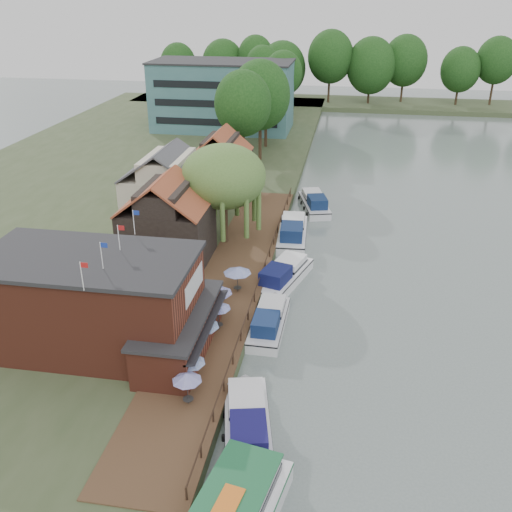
# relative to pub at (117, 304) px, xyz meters

# --- Properties ---
(ground) EXTENTS (260.00, 260.00, 0.00)m
(ground) POSITION_rel_pub_xyz_m (14.00, 1.00, -4.65)
(ground) COLOR slate
(ground) RESTS_ON ground
(land_bank) EXTENTS (50.00, 140.00, 1.00)m
(land_bank) POSITION_rel_pub_xyz_m (-16.00, 36.00, -4.15)
(land_bank) COLOR #384728
(land_bank) RESTS_ON ground
(quay_deck) EXTENTS (6.00, 50.00, 0.10)m
(quay_deck) POSITION_rel_pub_xyz_m (6.00, 11.00, -3.60)
(quay_deck) COLOR #47301E
(quay_deck) RESTS_ON land_bank
(quay_rail) EXTENTS (0.20, 49.00, 1.00)m
(quay_rail) POSITION_rel_pub_xyz_m (8.70, 11.50, -3.15)
(quay_rail) COLOR black
(quay_rail) RESTS_ON land_bank
(pub) EXTENTS (20.00, 11.00, 7.30)m
(pub) POSITION_rel_pub_xyz_m (0.00, 0.00, 0.00)
(pub) COLOR maroon
(pub) RESTS_ON land_bank
(hotel_block) EXTENTS (25.40, 12.40, 12.30)m
(hotel_block) POSITION_rel_pub_xyz_m (-8.00, 71.00, 2.50)
(hotel_block) COLOR #38666B
(hotel_block) RESTS_ON land_bank
(cottage_a) EXTENTS (8.60, 7.60, 8.50)m
(cottage_a) POSITION_rel_pub_xyz_m (-1.00, 15.00, 0.60)
(cottage_a) COLOR black
(cottage_a) RESTS_ON land_bank
(cottage_b) EXTENTS (9.60, 8.60, 8.50)m
(cottage_b) POSITION_rel_pub_xyz_m (-4.00, 25.00, 0.60)
(cottage_b) COLOR beige
(cottage_b) RESTS_ON land_bank
(cottage_c) EXTENTS (7.60, 7.60, 8.50)m
(cottage_c) POSITION_rel_pub_xyz_m (0.00, 34.00, 0.60)
(cottage_c) COLOR black
(cottage_c) RESTS_ON land_bank
(willow) EXTENTS (8.60, 8.60, 10.43)m
(willow) POSITION_rel_pub_xyz_m (3.50, 20.00, 1.56)
(willow) COLOR #476B2D
(willow) RESTS_ON land_bank
(umbrella_0) EXTENTS (1.94, 1.94, 2.38)m
(umbrella_0) POSITION_rel_pub_xyz_m (6.72, -5.61, -2.36)
(umbrella_0) COLOR navy
(umbrella_0) RESTS_ON quay_deck
(umbrella_1) EXTENTS (2.04, 2.04, 2.38)m
(umbrella_1) POSITION_rel_pub_xyz_m (6.42, -3.77, -2.36)
(umbrella_1) COLOR navy
(umbrella_1) RESTS_ON quay_deck
(umbrella_2) EXTENTS (2.41, 2.41, 2.38)m
(umbrella_2) POSITION_rel_pub_xyz_m (6.14, 0.68, -2.36)
(umbrella_2) COLOR #1B4998
(umbrella_2) RESTS_ON quay_deck
(umbrella_3) EXTENTS (2.01, 2.01, 2.38)m
(umbrella_3) POSITION_rel_pub_xyz_m (6.64, 3.38, -2.36)
(umbrella_3) COLOR #1B2A98
(umbrella_3) RESTS_ON quay_deck
(umbrella_4) EXTENTS (2.39, 2.39, 2.38)m
(umbrella_4) POSITION_rel_pub_xyz_m (6.08, 5.77, -2.36)
(umbrella_4) COLOR navy
(umbrella_4) RESTS_ON quay_deck
(umbrella_5) EXTENTS (2.46, 2.46, 2.38)m
(umbrella_5) POSITION_rel_pub_xyz_m (6.94, 9.53, -2.36)
(umbrella_5) COLOR #1B3197
(umbrella_5) RESTS_ON quay_deck
(cruiser_0) EXTENTS (5.25, 10.28, 2.38)m
(cruiser_0) POSITION_rel_pub_xyz_m (10.76, -6.55, -3.46)
(cruiser_0) COLOR silver
(cruiser_0) RESTS_ON ground
(cruiser_1) EXTENTS (3.01, 9.03, 2.14)m
(cruiser_1) POSITION_rel_pub_xyz_m (10.31, 5.62, -3.58)
(cruiser_1) COLOR silver
(cruiser_1) RESTS_ON ground
(cruiser_2) EXTENTS (5.80, 10.25, 2.36)m
(cruiser_2) POSITION_rel_pub_xyz_m (10.51, 13.68, -3.47)
(cruiser_2) COLOR white
(cruiser_2) RESTS_ON ground
(cruiser_3) EXTENTS (3.95, 10.57, 2.54)m
(cruiser_3) POSITION_rel_pub_xyz_m (10.23, 23.89, -3.38)
(cruiser_3) COLOR white
(cruiser_3) RESTS_ON ground
(cruiser_4) EXTENTS (5.44, 9.92, 2.27)m
(cruiser_4) POSITION_rel_pub_xyz_m (11.89, 33.84, -3.51)
(cruiser_4) COLOR silver
(cruiser_4) RESTS_ON ground
(swan) EXTENTS (0.44, 0.44, 0.44)m
(swan) POSITION_rel_pub_xyz_m (11.52, -10.43, -4.43)
(swan) COLOR white
(swan) RESTS_ON ground
(bank_tree_0) EXTENTS (7.81, 7.81, 14.42)m
(bank_tree_0) POSITION_rel_pub_xyz_m (0.99, 43.83, 3.56)
(bank_tree_0) COLOR #143811
(bank_tree_0) RESTS_ON land_bank
(bank_tree_1) EXTENTS (8.95, 8.95, 14.93)m
(bank_tree_1) POSITION_rel_pub_xyz_m (2.12, 51.56, 3.81)
(bank_tree_1) COLOR #143811
(bank_tree_1) RESTS_ON land_bank
(bank_tree_2) EXTENTS (7.08, 7.08, 11.33)m
(bank_tree_2) POSITION_rel_pub_xyz_m (1.77, 59.53, 2.01)
(bank_tree_2) COLOR #143811
(bank_tree_2) RESTS_ON land_bank
(bank_tree_3) EXTENTS (7.36, 7.36, 13.52)m
(bank_tree_3) POSITION_rel_pub_xyz_m (2.14, 78.82, 3.11)
(bank_tree_3) COLOR #143811
(bank_tree_3) RESTS_ON land_bank
(bank_tree_4) EXTENTS (7.15, 7.15, 13.44)m
(bank_tree_4) POSITION_rel_pub_xyz_m (-3.39, 88.72, 3.07)
(bank_tree_4) COLOR #143811
(bank_tree_4) RESTS_ON land_bank
(bank_tree_5) EXTENTS (6.40, 6.40, 10.81)m
(bank_tree_5) POSITION_rel_pub_xyz_m (-0.60, 93.58, 1.75)
(bank_tree_5) COLOR #143811
(bank_tree_5) RESTS_ON land_bank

